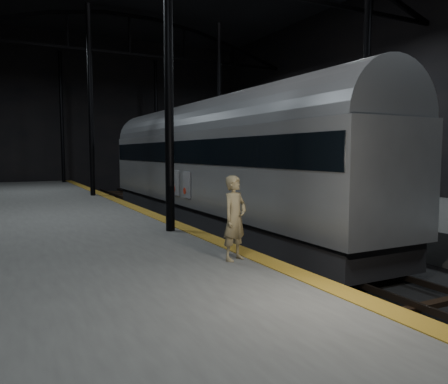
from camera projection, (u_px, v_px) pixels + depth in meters
ground at (223, 232)px, 18.22m from camera, size 44.00×44.00×0.00m
platform_left at (26, 235)px, 14.76m from camera, size 9.00×43.80×1.00m
platform_right at (358, 209)px, 21.58m from camera, size 9.00×43.80×1.00m
tactile_strip at (148, 213)px, 16.65m from camera, size 0.50×43.80×0.01m
track at (223, 230)px, 18.21m from camera, size 2.40×43.00×0.24m
train at (210, 158)px, 19.10m from camera, size 3.06×20.41×5.46m
woman at (235, 218)px, 9.26m from camera, size 0.78×0.66×1.81m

